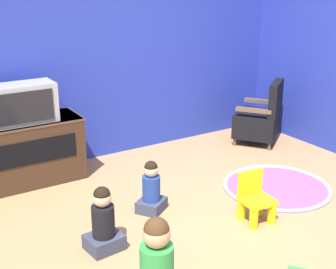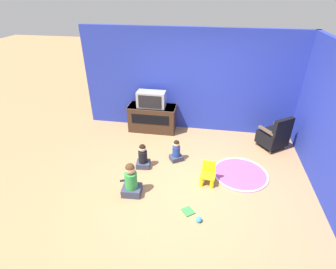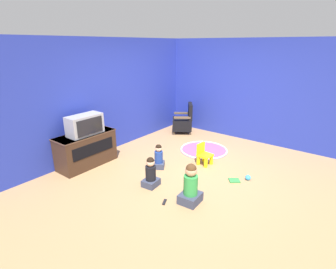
{
  "view_description": "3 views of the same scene",
  "coord_description": "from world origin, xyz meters",
  "px_view_note": "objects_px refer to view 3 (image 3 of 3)",
  "views": [
    {
      "loc": [
        -2.36,
        -2.84,
        2.15
      ],
      "look_at": [
        -0.24,
        0.53,
        0.78
      ],
      "focal_mm": 50.0,
      "sensor_mm": 36.0,
      "label": 1
    },
    {
      "loc": [
        0.27,
        -4.11,
        3.42
      ],
      "look_at": [
        -0.51,
        0.49,
        0.73
      ],
      "focal_mm": 28.0,
      "sensor_mm": 36.0,
      "label": 2
    },
    {
      "loc": [
        -4.14,
        -2.52,
        2.44
      ],
      "look_at": [
        -0.28,
        0.45,
        0.74
      ],
      "focal_mm": 28.0,
      "sensor_mm": 36.0,
      "label": 3
    }
  ],
  "objects_px": {
    "child_watching_center": "(191,186)",
    "book": "(234,180)",
    "tv_cabinet": "(86,149)",
    "remote_control": "(164,202)",
    "black_armchair": "(184,121)",
    "child_watching_left": "(159,158)",
    "toy_ball": "(248,178)",
    "yellow_kid_chair": "(204,156)",
    "television": "(85,125)",
    "child_watching_right": "(151,174)"
  },
  "relations": [
    {
      "from": "child_watching_center",
      "to": "book",
      "type": "bearing_deg",
      "value": -18.3
    },
    {
      "from": "television",
      "to": "toy_ball",
      "type": "relative_size",
      "value": 7.03
    },
    {
      "from": "child_watching_right",
      "to": "child_watching_left",
      "type": "bearing_deg",
      "value": 22.89
    },
    {
      "from": "yellow_kid_chair",
      "to": "book",
      "type": "relative_size",
      "value": 1.77
    },
    {
      "from": "tv_cabinet",
      "to": "toy_ball",
      "type": "height_order",
      "value": "tv_cabinet"
    },
    {
      "from": "child_watching_center",
      "to": "child_watching_right",
      "type": "height_order",
      "value": "child_watching_center"
    },
    {
      "from": "child_watching_center",
      "to": "child_watching_right",
      "type": "relative_size",
      "value": 1.22
    },
    {
      "from": "tv_cabinet",
      "to": "child_watching_right",
      "type": "xyz_separation_m",
      "value": [
        0.16,
        -1.64,
        -0.12
      ]
    },
    {
      "from": "black_armchair",
      "to": "television",
      "type": "bearing_deg",
      "value": -42.54
    },
    {
      "from": "television",
      "to": "child_watching_left",
      "type": "distance_m",
      "value": 1.63
    },
    {
      "from": "child_watching_center",
      "to": "remote_control",
      "type": "distance_m",
      "value": 0.51
    },
    {
      "from": "television",
      "to": "child_watching_left",
      "type": "height_order",
      "value": "television"
    },
    {
      "from": "remote_control",
      "to": "toy_ball",
      "type": "bearing_deg",
      "value": -51.95
    },
    {
      "from": "child_watching_left",
      "to": "child_watching_center",
      "type": "relative_size",
      "value": 0.75
    },
    {
      "from": "book",
      "to": "remote_control",
      "type": "height_order",
      "value": "book"
    },
    {
      "from": "child_watching_left",
      "to": "child_watching_center",
      "type": "height_order",
      "value": "child_watching_center"
    },
    {
      "from": "television",
      "to": "child_watching_center",
      "type": "relative_size",
      "value": 1.04
    },
    {
      "from": "book",
      "to": "black_armchair",
      "type": "bearing_deg",
      "value": -74.54
    },
    {
      "from": "child_watching_left",
      "to": "television",
      "type": "bearing_deg",
      "value": 90.11
    },
    {
      "from": "television",
      "to": "black_armchair",
      "type": "relative_size",
      "value": 0.84
    },
    {
      "from": "child_watching_center",
      "to": "book",
      "type": "height_order",
      "value": "child_watching_center"
    },
    {
      "from": "yellow_kid_chair",
      "to": "child_watching_center",
      "type": "relative_size",
      "value": 0.67
    },
    {
      "from": "black_armchair",
      "to": "child_watching_center",
      "type": "xyz_separation_m",
      "value": [
        -2.85,
        -2.09,
        -0.04
      ]
    },
    {
      "from": "child_watching_center",
      "to": "child_watching_right",
      "type": "distance_m",
      "value": 0.85
    },
    {
      "from": "television",
      "to": "yellow_kid_chair",
      "type": "xyz_separation_m",
      "value": [
        1.54,
        -1.89,
        -0.71
      ]
    },
    {
      "from": "toy_ball",
      "to": "book",
      "type": "xyz_separation_m",
      "value": [
        -0.19,
        0.19,
        -0.04
      ]
    },
    {
      "from": "remote_control",
      "to": "child_watching_center",
      "type": "bearing_deg",
      "value": -74.9
    },
    {
      "from": "tv_cabinet",
      "to": "child_watching_center",
      "type": "bearing_deg",
      "value": -86.34
    },
    {
      "from": "black_armchair",
      "to": "child_watching_left",
      "type": "bearing_deg",
      "value": -13.9
    },
    {
      "from": "child_watching_left",
      "to": "remote_control",
      "type": "xyz_separation_m",
      "value": [
        -0.93,
        -0.89,
        -0.21
      ]
    },
    {
      "from": "child_watching_right",
      "to": "book",
      "type": "bearing_deg",
      "value": -51.95
    },
    {
      "from": "black_armchair",
      "to": "child_watching_center",
      "type": "height_order",
      "value": "black_armchair"
    },
    {
      "from": "television",
      "to": "black_armchair",
      "type": "distance_m",
      "value": 3.08
    },
    {
      "from": "child_watching_left",
      "to": "tv_cabinet",
      "type": "bearing_deg",
      "value": 89.1
    },
    {
      "from": "child_watching_center",
      "to": "yellow_kid_chair",
      "type": "bearing_deg",
      "value": 17.99
    },
    {
      "from": "tv_cabinet",
      "to": "remote_control",
      "type": "relative_size",
      "value": 7.97
    },
    {
      "from": "child_watching_center",
      "to": "book",
      "type": "xyz_separation_m",
      "value": [
        1.08,
        -0.28,
        -0.28
      ]
    },
    {
      "from": "tv_cabinet",
      "to": "television",
      "type": "xyz_separation_m",
      "value": [
        0.0,
        -0.05,
        0.54
      ]
    },
    {
      "from": "child_watching_center",
      "to": "remote_control",
      "type": "height_order",
      "value": "child_watching_center"
    },
    {
      "from": "tv_cabinet",
      "to": "television",
      "type": "relative_size",
      "value": 1.74
    },
    {
      "from": "child_watching_center",
      "to": "toy_ball",
      "type": "relative_size",
      "value": 6.77
    },
    {
      "from": "black_armchair",
      "to": "child_watching_left",
      "type": "relative_size",
      "value": 1.66
    },
    {
      "from": "television",
      "to": "book",
      "type": "relative_size",
      "value": 2.76
    },
    {
      "from": "child_watching_center",
      "to": "toy_ball",
      "type": "bearing_deg",
      "value": -23.84
    },
    {
      "from": "black_armchair",
      "to": "toy_ball",
      "type": "distance_m",
      "value": 3.02
    },
    {
      "from": "yellow_kid_chair",
      "to": "remote_control",
      "type": "bearing_deg",
      "value": -166.75
    },
    {
      "from": "tv_cabinet",
      "to": "book",
      "type": "relative_size",
      "value": 4.79
    },
    {
      "from": "child_watching_right",
      "to": "remote_control",
      "type": "xyz_separation_m",
      "value": [
        -0.27,
        -0.53,
        -0.23
      ]
    },
    {
      "from": "tv_cabinet",
      "to": "toy_ball",
      "type": "xyz_separation_m",
      "value": [
        1.44,
        -2.96,
        -0.31
      ]
    },
    {
      "from": "tv_cabinet",
      "to": "remote_control",
      "type": "distance_m",
      "value": 2.2
    }
  ]
}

